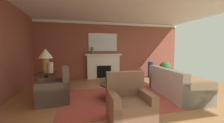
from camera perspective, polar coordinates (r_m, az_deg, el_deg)
The scene contains 20 objects.
ground_plane at distance 4.32m, azimuth 9.35°, elevation -14.44°, with size 9.13×9.13×0.00m, color olive.
wall_fireplace at distance 7.37m, azimuth -1.10°, elevation 4.54°, with size 7.62×0.12×2.81m, color brown.
ceiling_panel at distance 4.60m, azimuth 8.24°, elevation 22.75°, with size 7.62×7.35×0.06m, color white.
crown_moulding at distance 7.42m, azimuth -0.97°, elevation 14.85°, with size 7.62×0.08×0.12m, color white.
area_rug at distance 4.31m, azimuth 2.02°, elevation -14.37°, with size 3.17×2.41×0.01m, color #993D33.
fireplace at distance 7.15m, azimuth -3.41°, elevation -2.16°, with size 1.80×0.35×1.21m.
mantel_mirror at distance 7.23m, azimuth -3.63°, elevation 7.64°, with size 1.43×0.04×0.87m, color silver.
sofa at distance 4.89m, azimuth 23.48°, elevation -8.89°, with size 1.16×2.20×0.85m.
armchair_near_window at distance 4.23m, azimuth -21.64°, elevation -10.78°, with size 0.87×0.87×0.95m.
armchair_facing_fireplace at distance 2.97m, azimuth 6.72°, elevation -17.10°, with size 0.83×0.83×0.95m.
coffee_table at distance 4.21m, azimuth 2.03°, elevation -10.13°, with size 1.00×1.00×0.45m.
side_table at distance 5.01m, azimuth -24.52°, elevation -7.43°, with size 0.56×0.56×0.70m.
table_lamp at distance 4.91m, azimuth -24.83°, elevation 2.04°, with size 0.44×0.44×0.75m.
vase_on_side_table at distance 4.79m, azimuth -23.20°, elevation -2.27°, with size 0.15×0.15×0.33m, color beige.
vase_tall_corner at distance 7.72m, azimuth 15.24°, elevation -3.10°, with size 0.33×0.33×0.80m, color navy.
vase_mantel_left at distance 6.97m, azimuth -7.83°, elevation 4.32°, with size 0.11×0.11×0.34m, color #33703D.
book_red_cover at distance 4.16m, azimuth 2.63°, elevation -8.36°, with size 0.26×0.19×0.05m, color tan.
book_art_folio at distance 4.25m, azimuth -0.53°, elevation -7.50°, with size 0.24×0.18×0.04m, color navy.
book_small_novel at distance 4.24m, azimuth -0.72°, elevation -6.95°, with size 0.26×0.15×0.04m, color navy.
potted_plant at distance 7.75m, azimuth 20.31°, elevation -2.52°, with size 0.56×0.56×0.83m.
Camera 1 is at (-1.63, -3.76, 1.40)m, focal length 23.04 mm.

